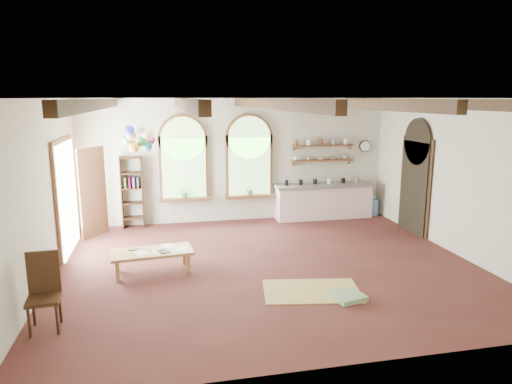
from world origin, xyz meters
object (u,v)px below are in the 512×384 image
object	(u,v)px
side_chair	(45,308)
coffee_table	(152,253)
kitchen_counter	(324,201)
balloon_cluster	(139,139)

from	to	relation	value
side_chair	coffee_table	bearing A→B (deg)	52.35
coffee_table	side_chair	distance (m)	2.38
kitchen_counter	balloon_cluster	xyz separation A→B (m)	(-4.71, -1.15, 1.86)
coffee_table	side_chair	size ratio (longest dim) A/B	1.40
coffee_table	side_chair	bearing A→B (deg)	-127.65
side_chair	balloon_cluster	xyz separation A→B (m)	(1.25, 3.82, 2.02)
kitchen_counter	coffee_table	xyz separation A→B (m)	(-4.50, -3.09, -0.10)
coffee_table	side_chair	xyz separation A→B (m)	(-1.45, -1.88, -0.05)
kitchen_counter	coffee_table	world-z (taller)	kitchen_counter
kitchen_counter	balloon_cluster	world-z (taller)	balloon_cluster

